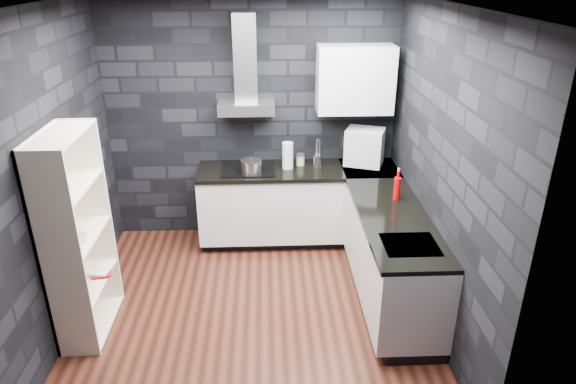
{
  "coord_description": "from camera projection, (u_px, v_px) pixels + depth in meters",
  "views": [
    {
      "loc": [
        0.16,
        -3.95,
        2.98
      ],
      "look_at": [
        0.35,
        0.45,
        1.0
      ],
      "focal_mm": 32.0,
      "sensor_mm": 36.0,
      "label": 1
    }
  ],
  "objects": [
    {
      "name": "cooktop",
      "position": [
        248.0,
        169.0,
        5.63
      ],
      "size": [
        0.58,
        0.5,
        0.01
      ],
      "primitive_type": "cube",
      "color": "black",
      "rests_on": "counter_back_top"
    },
    {
      "name": "appliance_garage",
      "position": [
        364.0,
        147.0,
        5.63
      ],
      "size": [
        0.48,
        0.43,
        0.4
      ],
      "primitive_type": "cube",
      "rotation": [
        0.0,
        0.0,
        -0.36
      ],
      "color": "#B8BBBF",
      "rests_on": "counter_back_top"
    },
    {
      "name": "hood_body",
      "position": [
        247.0,
        107.0,
        5.48
      ],
      "size": [
        0.6,
        0.34,
        0.12
      ],
      "primitive_type": "cube",
      "color": "#A6A6AA",
      "rests_on": "wall_back"
    },
    {
      "name": "wall_back",
      "position": [
        252.0,
        121.0,
        5.74
      ],
      "size": [
        3.2,
        0.05,
        2.7
      ],
      "primitive_type": "cube",
      "color": "black",
      "rests_on": "ground"
    },
    {
      "name": "storage_jar",
      "position": [
        300.0,
        160.0,
        5.73
      ],
      "size": [
        0.1,
        0.1,
        0.11
      ],
      "primitive_type": "cylinder",
      "rotation": [
        0.0,
        0.0,
        -0.08
      ],
      "color": "tan",
      "rests_on": "counter_back_top"
    },
    {
      "name": "toekick_right",
      "position": [
        392.0,
        295.0,
        4.94
      ],
      "size": [
        0.5,
        1.78,
        0.1
      ],
      "primitive_type": "cube",
      "color": "black",
      "rests_on": "ground"
    },
    {
      "name": "counter_back_top",
      "position": [
        298.0,
        171.0,
        5.65
      ],
      "size": [
        2.2,
        0.62,
        0.04
      ],
      "primitive_type": "cube",
      "color": "black",
      "rests_on": "counter_back_cab"
    },
    {
      "name": "glass_vase",
      "position": [
        288.0,
        156.0,
        5.6
      ],
      "size": [
        0.14,
        0.14,
        0.29
      ],
      "primitive_type": "cylinder",
      "rotation": [
        0.0,
        0.0,
        0.18
      ],
      "color": "silver",
      "rests_on": "counter_back_top"
    },
    {
      "name": "counter_right_cab",
      "position": [
        392.0,
        257.0,
        4.76
      ],
      "size": [
        0.6,
        1.8,
        0.76
      ],
      "primitive_type": "cube",
      "color": "silver",
      "rests_on": "ground"
    },
    {
      "name": "utensil_crock",
      "position": [
        317.0,
        161.0,
        5.69
      ],
      "size": [
        0.12,
        0.12,
        0.12
      ],
      "primitive_type": "cylinder",
      "rotation": [
        0.0,
        0.0,
        -0.33
      ],
      "color": "#B9B9BE",
      "rests_on": "counter_back_top"
    },
    {
      "name": "wall_front",
      "position": [
        240.0,
        291.0,
        2.78
      ],
      "size": [
        3.2,
        0.05,
        2.7
      ],
      "primitive_type": "cube",
      "color": "black",
      "rests_on": "ground"
    },
    {
      "name": "pot",
      "position": [
        251.0,
        167.0,
        5.47
      ],
      "size": [
        0.28,
        0.28,
        0.13
      ],
      "primitive_type": "cylinder",
      "rotation": [
        0.0,
        0.0,
        0.32
      ],
      "color": "#B9B9BE",
      "rests_on": "cooktop"
    },
    {
      "name": "fruit_bowl",
      "position": [
        72.0,
        241.0,
        4.11
      ],
      "size": [
        0.29,
        0.29,
        0.06
      ],
      "primitive_type": "imported",
      "rotation": [
        0.0,
        0.0,
        -0.31
      ],
      "color": "silver",
      "rests_on": "bookshelf"
    },
    {
      "name": "upper_cabinet",
      "position": [
        355.0,
        79.0,
        5.4
      ],
      "size": [
        0.8,
        0.35,
        0.7
      ],
      "primitive_type": "cube",
      "color": "silver",
      "rests_on": "wall_back"
    },
    {
      "name": "book_red",
      "position": [
        90.0,
        263.0,
        4.49
      ],
      "size": [
        0.17,
        0.06,
        0.23
      ],
      "primitive_type": "imported",
      "rotation": [
        0.0,
        0.0,
        0.24
      ],
      "color": "#9A1108",
      "rests_on": "bookshelf"
    },
    {
      "name": "red_bottle",
      "position": [
        397.0,
        189.0,
        4.87
      ],
      "size": [
        0.07,
        0.07,
        0.22
      ],
      "primitive_type": "cylinder",
      "rotation": [
        0.0,
        0.0,
        0.11
      ],
      "color": "#A70406",
      "rests_on": "counter_right_top"
    },
    {
      "name": "hood_chimney",
      "position": [
        245.0,
        58.0,
        5.33
      ],
      "size": [
        0.24,
        0.2,
        0.9
      ],
      "primitive_type": "cube",
      "color": "#A6A6AA",
      "rests_on": "hood_body"
    },
    {
      "name": "toekick_back",
      "position": [
        297.0,
        234.0,
        6.03
      ],
      "size": [
        2.18,
        0.5,
        0.1
      ],
      "primitive_type": "cube",
      "color": "black",
      "rests_on": "ground"
    },
    {
      "name": "wall_left",
      "position": [
        50.0,
        180.0,
        4.2
      ],
      "size": [
        0.05,
        3.2,
        2.7
      ],
      "primitive_type": "cube",
      "color": "black",
      "rests_on": "ground"
    },
    {
      "name": "counter_corner_top",
      "position": [
        370.0,
        169.0,
        5.69
      ],
      "size": [
        0.62,
        0.62,
        0.04
      ],
      "primitive_type": "cube",
      "color": "black",
      "rests_on": "counter_right_cab"
    },
    {
      "name": "counter_right_top",
      "position": [
        394.0,
        218.0,
        4.6
      ],
      "size": [
        0.62,
        1.8,
        0.04
      ],
      "primitive_type": "cube",
      "color": "black",
      "rests_on": "counter_right_cab"
    },
    {
      "name": "ceiling",
      "position": [
        242.0,
        4.0,
        3.71
      ],
      "size": [
        3.2,
        3.2,
        0.0
      ],
      "primitive_type": "plane",
      "rotation": [
        3.14,
        0.0,
        0.0
      ],
      "color": "silver"
    },
    {
      "name": "wall_right",
      "position": [
        441.0,
        173.0,
        4.33
      ],
      "size": [
        0.05,
        3.2,
        2.7
      ],
      "primitive_type": "cube",
      "color": "black",
      "rests_on": "ground"
    },
    {
      "name": "bookshelf",
      "position": [
        78.0,
        237.0,
        4.24
      ],
      "size": [
        0.52,
        0.86,
        1.8
      ],
      "primitive_type": "cube",
      "rotation": [
        0.0,
        0.0,
        -0.24
      ],
      "color": "beige",
      "rests_on": "ground"
    },
    {
      "name": "sink_rim",
      "position": [
        410.0,
        245.0,
        4.13
      ],
      "size": [
        0.44,
        0.4,
        0.01
      ],
      "primitive_type": "cube",
      "color": "#A6A6AA",
      "rests_on": "counter_right_top"
    },
    {
      "name": "book_second",
      "position": [
        91.0,
        258.0,
        4.52
      ],
      "size": [
        0.17,
        0.05,
        0.23
      ],
      "primitive_type": "imported",
      "rotation": [
        0.0,
        0.0,
        -0.17
      ],
      "color": "#B2B2B2",
      "rests_on": "bookshelf"
    },
    {
      "name": "counter_back_cab",
      "position": [
        298.0,
        203.0,
        5.82
      ],
      "size": [
        2.2,
        0.6,
        0.76
      ],
      "primitive_type": "cube",
      "color": "silver",
      "rests_on": "ground"
    },
    {
      "name": "ground",
      "position": [
        253.0,
        309.0,
        4.81
      ],
      "size": [
        3.2,
        3.2,
        0.0
      ],
      "primitive_type": "plane",
      "color": "#451F15"
    }
  ]
}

